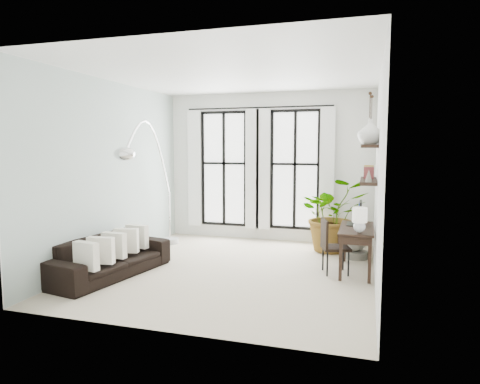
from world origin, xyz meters
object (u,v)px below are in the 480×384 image
at_px(sofa, 109,257).
at_px(desk, 356,230).
at_px(buddha, 356,241).
at_px(arc_lamp, 149,152).
at_px(desk_chair, 331,243).
at_px(plant, 333,214).

relative_size(sofa, desk, 1.69).
xyz_separation_m(desk, buddha, (-0.02, 0.96, -0.37)).
relative_size(desk, buddha, 1.62).
height_order(desk, arc_lamp, arc_lamp).
distance_m(arc_lamp, buddha, 4.11).
bearing_deg(arc_lamp, desk_chair, -1.08).
xyz_separation_m(plant, arc_lamp, (-3.16, -1.48, 1.23)).
distance_m(desk, arc_lamp, 3.86).
bearing_deg(plant, desk, -70.98).
relative_size(plant, desk, 1.16).
bearing_deg(desk, sofa, -161.09).
distance_m(desk, desk_chair, 0.46).
relative_size(desk_chair, buddha, 1.15).
bearing_deg(sofa, buddha, -48.37).
bearing_deg(desk_chair, arc_lamp, 161.48).
xyz_separation_m(desk_chair, buddha, (0.37, 1.10, -0.18)).
height_order(desk_chair, arc_lamp, arc_lamp).
height_order(sofa, arc_lamp, arc_lamp).
distance_m(sofa, buddha, 4.35).
distance_m(desk, buddha, 1.03).
bearing_deg(sofa, arc_lamp, 5.80).
relative_size(sofa, buddha, 2.73).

